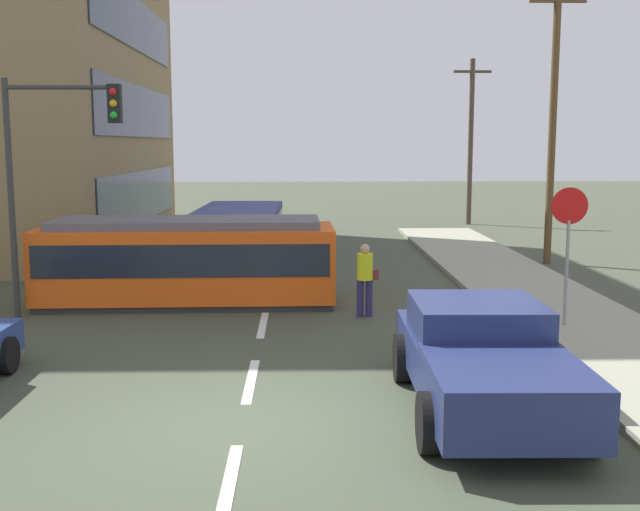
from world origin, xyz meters
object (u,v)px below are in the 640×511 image
pickup_truck_parked (483,359)px  utility_pole_mid (553,120)px  pedestrian_crossing (365,276)px  city_bus (240,232)px  traffic_light_mast (53,153)px  stop_sign (569,227)px  streetcar_tram (188,260)px  utility_pole_far (471,139)px

pickup_truck_parked → utility_pole_mid: (5.43, 14.06, 3.86)m
pedestrian_crossing → utility_pole_mid: size_ratio=0.19×
city_bus → traffic_light_mast: (-3.47, -7.58, 2.62)m
city_bus → stop_sign: (7.52, -9.16, 1.12)m
stop_sign → utility_pole_mid: (2.56, 9.21, 2.47)m
streetcar_tram → traffic_light_mast: size_ratio=1.35×
pedestrian_crossing → traffic_light_mast: (-6.92, 0.08, 2.75)m
streetcar_tram → city_bus: (0.79, 6.03, -0.01)m
streetcar_tram → utility_pole_far: (10.96, 18.57, 3.05)m
utility_pole_far → utility_pole_mid: bearing=-90.4°
pickup_truck_parked → city_bus: bearing=108.4°
city_bus → pedestrian_crossing: city_bus is taller
stop_sign → traffic_light_mast: (-10.99, 1.58, 1.50)m
city_bus → utility_pole_mid: (10.08, 0.06, 3.59)m
pedestrian_crossing → stop_sign: (4.08, -1.49, 1.25)m
traffic_light_mast → pickup_truck_parked: bearing=-38.3°
pickup_truck_parked → utility_pole_far: (5.51, 26.54, 3.33)m
stop_sign → utility_pole_mid: 9.87m
traffic_light_mast → stop_sign: bearing=-8.2°
streetcar_tram → utility_pole_mid: (10.87, 6.09, 3.58)m
pickup_truck_parked → stop_sign: size_ratio=1.75×
streetcar_tram → city_bus: streetcar_tram is taller
city_bus → utility_pole_far: utility_pole_far is taller
city_bus → pedestrian_crossing: 8.40m
stop_sign → utility_pole_far: 21.94m
pickup_truck_parked → pedestrian_crossing: bearing=100.8°
stop_sign → traffic_light_mast: size_ratio=0.54×
streetcar_tram → pedestrian_crossing: 4.54m
city_bus → traffic_light_mast: 8.74m
stop_sign → utility_pole_mid: bearing=74.5°
streetcar_tram → utility_pole_far: bearing=59.5°
stop_sign → utility_pole_mid: size_ratio=0.32×
traffic_light_mast → utility_pole_mid: (13.55, 7.64, 0.97)m
pedestrian_crossing → pickup_truck_parked: 6.46m
streetcar_tram → pedestrian_crossing: (4.23, -1.63, -0.14)m
traffic_light_mast → utility_pole_far: utility_pole_far is taller
traffic_light_mast → utility_pole_mid: bearing=29.4°
utility_pole_far → traffic_light_mast: bearing=-124.1°
pedestrian_crossing → stop_sign: stop_sign is taller
utility_pole_far → streetcar_tram: bearing=-120.5°
pickup_truck_parked → streetcar_tram: bearing=124.3°
pedestrian_crossing → utility_pole_mid: bearing=49.3°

